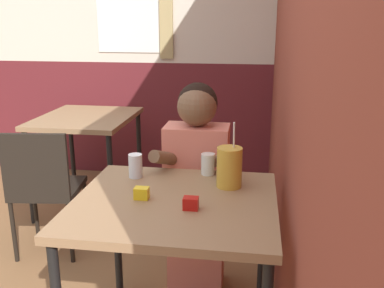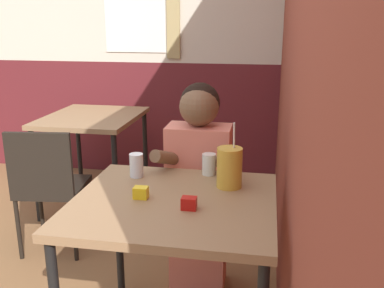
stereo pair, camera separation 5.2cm
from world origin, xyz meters
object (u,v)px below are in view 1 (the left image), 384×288
object	(u,v)px
background_table	(87,127)
chair_near_window	(44,183)
main_table	(175,217)
person_seated	(197,183)
cocktail_pitcher	(229,167)

from	to	relation	value
background_table	chair_near_window	world-z (taller)	chair_near_window
main_table	chair_near_window	bearing A→B (deg)	143.48
main_table	chair_near_window	world-z (taller)	chair_near_window
main_table	chair_near_window	distance (m)	1.24
chair_near_window	person_seated	world-z (taller)	person_seated
chair_near_window	person_seated	distance (m)	1.03
chair_near_window	person_seated	size ratio (longest dim) A/B	0.72
main_table	person_seated	distance (m)	0.54
person_seated	cocktail_pitcher	world-z (taller)	person_seated
cocktail_pitcher	background_table	bearing A→B (deg)	132.58
background_table	chair_near_window	xyz separation A→B (m)	(0.02, -0.78, -0.18)
main_table	background_table	world-z (taller)	same
main_table	background_table	xyz separation A→B (m)	(-1.00, 1.50, -0.01)
chair_near_window	person_seated	xyz separation A→B (m)	(1.00, -0.19, 0.13)
person_seated	cocktail_pitcher	size ratio (longest dim) A/B	3.89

